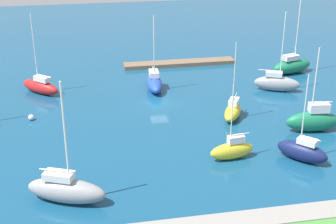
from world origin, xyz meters
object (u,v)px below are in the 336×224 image
at_px(sailboat_red_center_basin, 40,86).
at_px(sailboat_gray_west_end, 66,189).
at_px(sailboat_yellow_mid_basin, 232,150).
at_px(mooring_buoy_white, 31,117).
at_px(sailboat_green_inner_mooring, 292,65).
at_px(sailboat_green_east_end, 313,120).
at_px(sailboat_navy_by_breakwater, 302,151).
at_px(sailboat_blue_far_south, 154,82).
at_px(sailboat_gray_off_beacon, 277,83).
at_px(sailboat_yellow_along_channel, 233,111).
at_px(pier_dock, 179,63).

distance_m(sailboat_red_center_basin, sailboat_gray_west_end, 30.89).
distance_m(sailboat_yellow_mid_basin, mooring_buoy_white, 27.81).
bearing_deg(sailboat_green_inner_mooring, sailboat_green_east_end, -124.39).
bearing_deg(sailboat_red_center_basin, sailboat_navy_by_breakwater, -178.26).
bearing_deg(sailboat_blue_far_south, sailboat_gray_west_end, -21.56).
relative_size(sailboat_gray_west_end, sailboat_green_east_end, 1.13).
relative_size(sailboat_green_inner_mooring, sailboat_yellow_mid_basin, 1.64).
bearing_deg(sailboat_green_inner_mooring, sailboat_blue_far_south, 171.53).
bearing_deg(sailboat_green_inner_mooring, sailboat_red_center_basin, 165.64).
height_order(sailboat_gray_off_beacon, sailboat_green_inner_mooring, sailboat_green_inner_mooring).
relative_size(sailboat_yellow_along_channel, sailboat_navy_by_breakwater, 1.04).
bearing_deg(sailboat_navy_by_breakwater, sailboat_blue_far_south, -15.72).
xyz_separation_m(sailboat_blue_far_south, sailboat_yellow_mid_basin, (-5.02, 23.62, -0.06)).
bearing_deg(mooring_buoy_white, sailboat_navy_by_breakwater, 150.77).
relative_size(pier_dock, sailboat_green_inner_mooring, 1.37).
bearing_deg(sailboat_blue_far_south, pier_dock, 154.10).
bearing_deg(sailboat_navy_by_breakwater, sailboat_yellow_along_channel, -24.64).
distance_m(pier_dock, sailboat_red_center_basin, 25.78).
xyz_separation_m(sailboat_gray_off_beacon, sailboat_green_east_end, (1.13, 14.53, 0.19)).
xyz_separation_m(sailboat_yellow_along_channel, mooring_buoy_white, (26.77, -4.49, -0.68)).
height_order(sailboat_red_center_basin, sailboat_gray_off_beacon, sailboat_gray_off_beacon).
distance_m(pier_dock, sailboat_gray_west_end, 45.09).
bearing_deg(sailboat_navy_by_breakwater, sailboat_green_east_end, -76.55).
xyz_separation_m(sailboat_green_inner_mooring, sailboat_blue_far_south, (24.45, 3.53, -0.19)).
height_order(sailboat_yellow_mid_basin, mooring_buoy_white, sailboat_yellow_mid_basin).
bearing_deg(sailboat_green_east_end, sailboat_red_center_basin, -23.96).
distance_m(sailboat_green_inner_mooring, sailboat_gray_west_end, 49.82).
distance_m(sailboat_navy_by_breakwater, sailboat_yellow_mid_basin, 7.85).
xyz_separation_m(sailboat_green_inner_mooring, mooring_buoy_white, (42.58, 11.76, -1.01)).
bearing_deg(sailboat_gray_off_beacon, sailboat_gray_west_end, -117.90).
height_order(sailboat_navy_by_breakwater, sailboat_yellow_mid_basin, sailboat_navy_by_breakwater).
relative_size(sailboat_gray_off_beacon, sailboat_navy_by_breakwater, 1.21).
distance_m(sailboat_yellow_mid_basin, sailboat_green_east_end, 13.39).
bearing_deg(sailboat_gray_west_end, sailboat_blue_far_south, 88.32).
height_order(sailboat_blue_far_south, sailboat_yellow_mid_basin, sailboat_blue_far_south).
bearing_deg(sailboat_yellow_along_channel, sailboat_red_center_basin, -89.74).
distance_m(pier_dock, sailboat_yellow_along_channel, 24.42).
height_order(sailboat_yellow_along_channel, mooring_buoy_white, sailboat_yellow_along_channel).
distance_m(sailboat_yellow_along_channel, sailboat_green_inner_mooring, 22.68).
relative_size(pier_dock, sailboat_red_center_basin, 1.64).
xyz_separation_m(pier_dock, sailboat_navy_by_breakwater, (-6.13, 37.06, 0.87)).
relative_size(sailboat_yellow_along_channel, sailboat_blue_far_south, 0.90).
height_order(sailboat_yellow_mid_basin, sailboat_gray_west_end, sailboat_gray_west_end).
bearing_deg(mooring_buoy_white, sailboat_yellow_along_channel, 170.49).
height_order(sailboat_gray_off_beacon, sailboat_navy_by_breakwater, sailboat_gray_off_beacon).
bearing_deg(sailboat_gray_off_beacon, pier_dock, 151.87).
xyz_separation_m(sailboat_red_center_basin, sailboat_gray_off_beacon, (-35.85, 5.84, 0.13)).
relative_size(sailboat_gray_off_beacon, mooring_buoy_white, 15.81).
relative_size(sailboat_gray_off_beacon, sailboat_yellow_mid_basin, 1.38).
bearing_deg(sailboat_gray_off_beacon, sailboat_navy_by_breakwater, -81.00).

